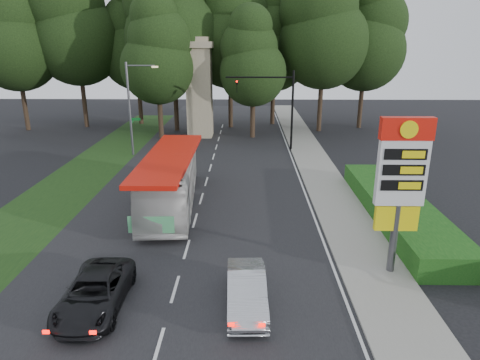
{
  "coord_description": "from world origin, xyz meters",
  "views": [
    {
      "loc": [
        2.9,
        -14.67,
        9.68
      ],
      "look_at": [
        2.53,
        8.23,
        2.2
      ],
      "focal_mm": 32.0,
      "sensor_mm": 36.0,
      "label": 1
    }
  ],
  "objects_px": {
    "transit_bus": "(170,180)",
    "sedan_silver": "(247,291)",
    "monument": "(199,87)",
    "gas_station_pylon": "(401,176)",
    "suv_charcoal": "(95,292)",
    "traffic_signal_mast": "(278,99)",
    "streetlight_signs": "(132,105)"
  },
  "relations": [
    {
      "from": "transit_bus",
      "to": "suv_charcoal",
      "type": "xyz_separation_m",
      "value": [
        -1.05,
        -10.73,
        -0.93
      ]
    },
    {
      "from": "transit_bus",
      "to": "monument",
      "type": "bearing_deg",
      "value": 86.48
    },
    {
      "from": "streetlight_signs",
      "to": "traffic_signal_mast",
      "type": "bearing_deg",
      "value": 8.92
    },
    {
      "from": "traffic_signal_mast",
      "to": "monument",
      "type": "relative_size",
      "value": 0.72
    },
    {
      "from": "monument",
      "to": "suv_charcoal",
      "type": "bearing_deg",
      "value": -91.49
    },
    {
      "from": "sedan_silver",
      "to": "suv_charcoal",
      "type": "height_order",
      "value": "sedan_silver"
    },
    {
      "from": "traffic_signal_mast",
      "to": "monument",
      "type": "distance_m",
      "value": 9.76
    },
    {
      "from": "transit_bus",
      "to": "sedan_silver",
      "type": "bearing_deg",
      "value": -70.43
    },
    {
      "from": "suv_charcoal",
      "to": "gas_station_pylon",
      "type": "bearing_deg",
      "value": 11.87
    },
    {
      "from": "gas_station_pylon",
      "to": "transit_bus",
      "type": "xyz_separation_m",
      "value": [
        -10.95,
        7.97,
        -2.86
      ]
    },
    {
      "from": "monument",
      "to": "streetlight_signs",
      "type": "bearing_deg",
      "value": -121.97
    },
    {
      "from": "streetlight_signs",
      "to": "suv_charcoal",
      "type": "height_order",
      "value": "streetlight_signs"
    },
    {
      "from": "gas_station_pylon",
      "to": "sedan_silver",
      "type": "xyz_separation_m",
      "value": [
        -6.27,
        -2.62,
        -3.76
      ]
    },
    {
      "from": "monument",
      "to": "suv_charcoal",
      "type": "relative_size",
      "value": 2.13
    },
    {
      "from": "traffic_signal_mast",
      "to": "streetlight_signs",
      "type": "distance_m",
      "value": 12.83
    },
    {
      "from": "streetlight_signs",
      "to": "gas_station_pylon",
      "type": "bearing_deg",
      "value": -51.04
    },
    {
      "from": "traffic_signal_mast",
      "to": "streetlight_signs",
      "type": "xyz_separation_m",
      "value": [
        -12.67,
        -1.99,
        -0.23
      ]
    },
    {
      "from": "transit_bus",
      "to": "streetlight_signs",
      "type": "bearing_deg",
      "value": 109.27
    },
    {
      "from": "gas_station_pylon",
      "to": "sedan_silver",
      "type": "distance_m",
      "value": 7.77
    },
    {
      "from": "gas_station_pylon",
      "to": "transit_bus",
      "type": "height_order",
      "value": "gas_station_pylon"
    },
    {
      "from": "gas_station_pylon",
      "to": "suv_charcoal",
      "type": "distance_m",
      "value": 12.88
    },
    {
      "from": "gas_station_pylon",
      "to": "suv_charcoal",
      "type": "relative_size",
      "value": 1.45
    },
    {
      "from": "monument",
      "to": "transit_bus",
      "type": "relative_size",
      "value": 0.88
    },
    {
      "from": "sedan_silver",
      "to": "suv_charcoal",
      "type": "xyz_separation_m",
      "value": [
        -5.73,
        -0.15,
        -0.03
      ]
    },
    {
      "from": "transit_bus",
      "to": "sedan_silver",
      "type": "xyz_separation_m",
      "value": [
        4.67,
        -10.58,
        -0.9
      ]
    },
    {
      "from": "streetlight_signs",
      "to": "suv_charcoal",
      "type": "distance_m",
      "value": 23.47
    },
    {
      "from": "sedan_silver",
      "to": "transit_bus",
      "type": "bearing_deg",
      "value": 111.65
    },
    {
      "from": "traffic_signal_mast",
      "to": "monument",
      "type": "height_order",
      "value": "monument"
    },
    {
      "from": "monument",
      "to": "gas_station_pylon",
      "type": "bearing_deg",
      "value": -68.2
    },
    {
      "from": "gas_station_pylon",
      "to": "traffic_signal_mast",
      "type": "relative_size",
      "value": 0.95
    },
    {
      "from": "traffic_signal_mast",
      "to": "monument",
      "type": "xyz_separation_m",
      "value": [
        -7.68,
        6.0,
        0.43
      ]
    },
    {
      "from": "sedan_silver",
      "to": "suv_charcoal",
      "type": "relative_size",
      "value": 0.88
    }
  ]
}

